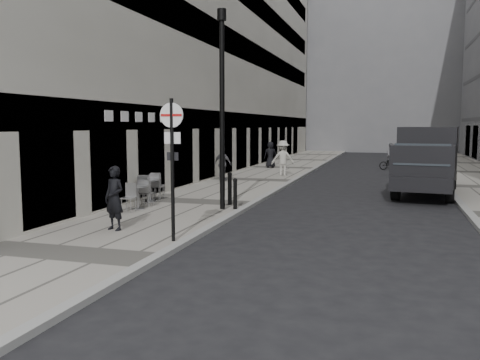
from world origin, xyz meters
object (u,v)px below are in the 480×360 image
object	(u,v)px
walking_man	(114,198)
cyclist	(391,159)
panel_van	(427,157)
sign_post	(172,150)
lamppost	(222,100)

from	to	relation	value
walking_man	cyclist	distance (m)	23.19
walking_man	panel_van	distance (m)	13.13
sign_post	panel_van	distance (m)	12.64
lamppost	cyclist	xyz separation A→B (m)	(5.22, 18.23, -2.95)
walking_man	panel_van	xyz separation A→B (m)	(8.17, 10.26, 0.59)
lamppost	panel_van	world-z (taller)	lamppost
panel_van	walking_man	bearing A→B (deg)	-121.13
panel_van	cyclist	bearing A→B (deg)	103.89
sign_post	panel_van	size ratio (longest dim) A/B	0.54
walking_man	sign_post	bearing A→B (deg)	-3.15
sign_post	lamppost	bearing A→B (deg)	94.48
lamppost	sign_post	bearing A→B (deg)	-85.69
sign_post	panel_van	xyz separation A→B (m)	(6.22, 10.99, -0.69)
walking_man	cyclist	xyz separation A→B (m)	(6.82, 22.16, -0.29)
lamppost	panel_van	xyz separation A→B (m)	(6.57, 6.33, -2.07)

